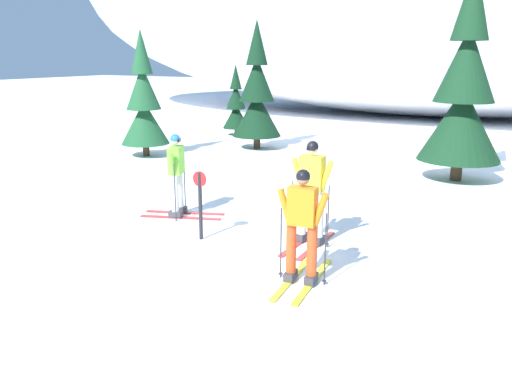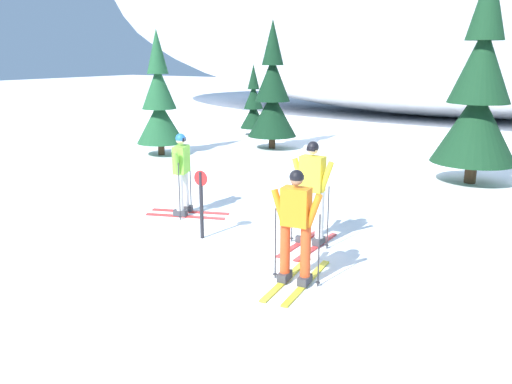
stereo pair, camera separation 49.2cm
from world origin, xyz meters
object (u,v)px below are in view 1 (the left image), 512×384
object	(u,v)px
pine_tree_left	(236,106)
pine_tree_center_left	(257,96)
pine_tree_far_left	(144,104)
skier_lime_jacket	(177,173)
skier_yellow_jacket	(311,190)
pine_tree_center_right	(464,93)
skier_orange_jacket	(302,225)
trail_marker_post	(200,201)

from	to	relation	value
pine_tree_left	pine_tree_center_left	world-z (taller)	pine_tree_center_left
pine_tree_far_left	pine_tree_left	size ratio (longest dim) A/B	1.41
skier_lime_jacket	skier_yellow_jacket	size ratio (longest dim) A/B	0.95
pine_tree_far_left	pine_tree_center_right	distance (m)	9.73
skier_yellow_jacket	pine_tree_left	world-z (taller)	pine_tree_left
skier_orange_jacket	pine_tree_far_left	bearing A→B (deg)	141.32
skier_orange_jacket	pine_tree_center_right	bearing A→B (deg)	82.53
trail_marker_post	skier_yellow_jacket	bearing A→B (deg)	21.92
skier_lime_jacket	pine_tree_center_left	xyz separation A→B (m)	(-2.42, 8.05, 0.96)
pine_tree_far_left	skier_lime_jacket	bearing A→B (deg)	-45.11
pine_tree_center_right	skier_orange_jacket	bearing A→B (deg)	-97.47
skier_lime_jacket	trail_marker_post	size ratio (longest dim) A/B	1.38
pine_tree_left	trail_marker_post	size ratio (longest dim) A/B	2.29
pine_tree_left	skier_yellow_jacket	bearing A→B (deg)	-54.09
skier_yellow_jacket	pine_tree_center_right	bearing A→B (deg)	76.14
skier_lime_jacket	pine_tree_left	world-z (taller)	pine_tree_left
skier_orange_jacket	pine_tree_center_left	xyz separation A→B (m)	(-6.02, 9.92, 0.98)
pine_tree_far_left	pine_tree_center_right	xyz separation A→B (m)	(9.65, 1.15, 0.60)
skier_lime_jacket	pine_tree_left	xyz separation A→B (m)	(-4.73, 10.53, 0.31)
pine_tree_center_right	trail_marker_post	world-z (taller)	pine_tree_center_right
skier_yellow_jacket	pine_tree_left	distance (m)	13.30
skier_lime_jacket	skier_yellow_jacket	distance (m)	3.08
skier_yellow_jacket	pine_tree_far_left	distance (m)	9.65
pine_tree_left	trail_marker_post	bearing A→B (deg)	-62.63
trail_marker_post	skier_orange_jacket	bearing A→B (deg)	-20.50
skier_orange_jacket	skier_yellow_jacket	size ratio (longest dim) A/B	0.97
skier_orange_jacket	trail_marker_post	world-z (taller)	skier_orange_jacket
pine_tree_center_left	trail_marker_post	bearing A→B (deg)	-67.98
skier_lime_jacket	pine_tree_center_right	distance (m)	7.85
skier_lime_jacket	pine_tree_center_left	bearing A→B (deg)	106.74
pine_tree_left	pine_tree_center_left	bearing A→B (deg)	-47.07
skier_lime_jacket	pine_tree_center_left	distance (m)	8.46
skier_orange_jacket	pine_tree_center_left	size ratio (longest dim) A/B	0.40
skier_orange_jacket	pine_tree_center_left	world-z (taller)	pine_tree_center_left
skier_yellow_jacket	trail_marker_post	size ratio (longest dim) A/B	1.46
trail_marker_post	pine_tree_left	bearing A→B (deg)	117.37
pine_tree_left	pine_tree_center_left	distance (m)	3.44
skier_yellow_jacket	pine_tree_center_left	xyz separation A→B (m)	(-5.50, 8.29, 0.89)
skier_yellow_jacket	pine_tree_center_left	bearing A→B (deg)	123.53
skier_lime_jacket	skier_orange_jacket	distance (m)	4.06
skier_orange_jacket	pine_tree_far_left	distance (m)	11.04
pine_tree_center_left	trail_marker_post	size ratio (longest dim) A/B	3.52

